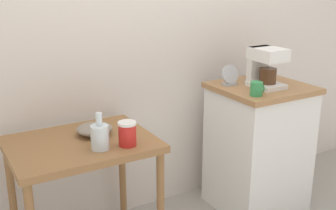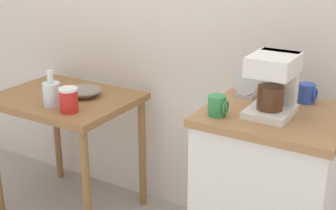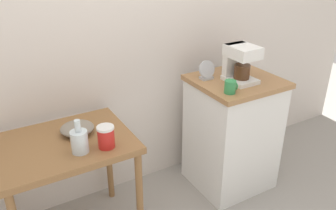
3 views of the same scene
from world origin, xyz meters
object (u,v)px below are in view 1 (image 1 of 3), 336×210
object	(u,v)px
mug_blue	(253,72)
mug_tall_green	(257,89)
bowl_stoneware	(94,129)
canister_enamel	(127,134)
table_clock	(230,77)
glass_carafe_vase	(100,136)
coffee_maker	(265,66)

from	to	relation	value
mug_blue	mug_tall_green	bearing A→B (deg)	-128.16
bowl_stoneware	canister_enamel	world-z (taller)	canister_enamel
bowl_stoneware	canister_enamel	bearing A→B (deg)	-67.03
table_clock	mug_tall_green	bearing A→B (deg)	-92.70
glass_carafe_vase	mug_tall_green	world-z (taller)	mug_tall_green
mug_tall_green	table_clock	size ratio (longest dim) A/B	0.64
coffee_maker	mug_blue	size ratio (longest dim) A/B	2.95
glass_carafe_vase	coffee_maker	bearing A→B (deg)	4.18
bowl_stoneware	glass_carafe_vase	xyz separation A→B (m)	(-0.05, -0.21, 0.04)
coffee_maker	table_clock	distance (m)	0.24
canister_enamel	mug_blue	world-z (taller)	mug_blue
glass_carafe_vase	coffee_maker	xyz separation A→B (m)	(1.19, 0.09, 0.23)
glass_carafe_vase	canister_enamel	world-z (taller)	glass_carafe_vase
canister_enamel	glass_carafe_vase	bearing A→B (deg)	170.10
coffee_maker	mug_tall_green	world-z (taller)	coffee_maker
mug_blue	mug_tall_green	distance (m)	0.45
bowl_stoneware	mug_tall_green	bearing A→B (deg)	-15.29
glass_carafe_vase	mug_blue	xyz separation A→B (m)	(1.28, 0.30, 0.13)
mug_blue	table_clock	world-z (taller)	table_clock
mug_tall_green	bowl_stoneware	bearing A→B (deg)	164.71
bowl_stoneware	mug_tall_green	size ratio (longest dim) A/B	2.32
glass_carafe_vase	mug_blue	world-z (taller)	mug_blue
bowl_stoneware	mug_blue	distance (m)	1.25
canister_enamel	table_clock	bearing A→B (deg)	16.24
canister_enamel	mug_tall_green	xyz separation A→B (m)	(0.86, -0.03, 0.14)
glass_carafe_vase	coffee_maker	distance (m)	1.22
bowl_stoneware	coffee_maker	world-z (taller)	coffee_maker
table_clock	mug_blue	bearing A→B (deg)	15.00
bowl_stoneware	coffee_maker	xyz separation A→B (m)	(1.14, -0.12, 0.27)
bowl_stoneware	glass_carafe_vase	distance (m)	0.22
mug_blue	table_clock	distance (m)	0.27
bowl_stoneware	table_clock	xyz separation A→B (m)	(0.97, 0.02, 0.18)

